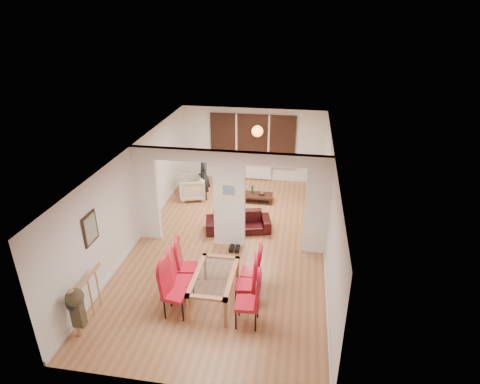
% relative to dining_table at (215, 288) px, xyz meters
% --- Properties ---
extents(floor, '(5.00, 9.00, 0.01)m').
position_rel_dining_table_xyz_m(floor, '(-0.11, 2.35, -0.35)').
color(floor, '#A86C43').
rests_on(floor, ground).
extents(room_walls, '(5.00, 9.00, 2.60)m').
position_rel_dining_table_xyz_m(room_walls, '(-0.11, 2.35, 0.95)').
color(room_walls, silver).
rests_on(room_walls, floor).
extents(divider_wall, '(5.00, 0.18, 2.60)m').
position_rel_dining_table_xyz_m(divider_wall, '(-0.11, 2.35, 0.95)').
color(divider_wall, white).
rests_on(divider_wall, floor).
extents(bay_window_blinds, '(3.00, 0.08, 1.80)m').
position_rel_dining_table_xyz_m(bay_window_blinds, '(-0.11, 6.79, 1.15)').
color(bay_window_blinds, black).
rests_on(bay_window_blinds, room_walls).
extents(radiator, '(1.40, 0.08, 0.50)m').
position_rel_dining_table_xyz_m(radiator, '(-0.11, 6.75, -0.05)').
color(radiator, white).
rests_on(radiator, floor).
extents(pendant_light, '(0.36, 0.36, 0.36)m').
position_rel_dining_table_xyz_m(pendant_light, '(0.19, 5.65, 1.80)').
color(pendant_light, orange).
rests_on(pendant_light, room_walls).
extents(stair_newel, '(0.40, 1.20, 1.10)m').
position_rel_dining_table_xyz_m(stair_newel, '(-2.36, -0.85, 0.20)').
color(stair_newel, tan).
rests_on(stair_newel, floor).
extents(wall_poster, '(0.04, 0.52, 0.67)m').
position_rel_dining_table_xyz_m(wall_poster, '(-2.58, -0.05, 1.25)').
color(wall_poster, gray).
rests_on(wall_poster, room_walls).
extents(pillar_photo, '(0.30, 0.03, 0.25)m').
position_rel_dining_table_xyz_m(pillar_photo, '(-0.11, 2.25, 1.25)').
color(pillar_photo, '#4C8CD8').
rests_on(pillar_photo, divider_wall).
extents(dining_table, '(0.84, 1.50, 0.70)m').
position_rel_dining_table_xyz_m(dining_table, '(0.00, 0.00, 0.00)').
color(dining_table, '#A3663C').
rests_on(dining_table, floor).
extents(dining_chair_la, '(0.52, 0.52, 1.14)m').
position_rel_dining_table_xyz_m(dining_chair_la, '(-0.69, -0.48, 0.22)').
color(dining_chair_la, '#AC1123').
rests_on(dining_chair_la, floor).
extents(dining_chair_lb, '(0.50, 0.50, 1.13)m').
position_rel_dining_table_xyz_m(dining_chair_lb, '(-0.70, -0.04, 0.21)').
color(dining_chair_lb, '#AC1123').
rests_on(dining_chair_lb, floor).
extents(dining_chair_lc, '(0.49, 0.49, 1.08)m').
position_rel_dining_table_xyz_m(dining_chair_lc, '(-0.73, 0.48, 0.19)').
color(dining_chair_lc, '#AC1123').
rests_on(dining_chair_lc, floor).
extents(dining_chair_ra, '(0.50, 0.50, 1.16)m').
position_rel_dining_table_xyz_m(dining_chair_ra, '(0.77, -0.52, 0.23)').
color(dining_chair_ra, '#AC1123').
rests_on(dining_chair_ra, floor).
extents(dining_chair_rb, '(0.48, 0.48, 1.08)m').
position_rel_dining_table_xyz_m(dining_chair_rb, '(0.65, 0.08, 0.19)').
color(dining_chair_rb, '#AC1123').
rests_on(dining_chair_rb, floor).
extents(dining_chair_rc, '(0.43, 0.43, 1.05)m').
position_rel_dining_table_xyz_m(dining_chair_rc, '(0.70, 0.56, 0.17)').
color(dining_chair_rc, '#AC1123').
rests_on(dining_chair_rc, floor).
extents(sofa, '(1.91, 1.09, 0.53)m').
position_rel_dining_table_xyz_m(sofa, '(-0.00, 3.05, -0.09)').
color(sofa, black).
rests_on(sofa, floor).
extents(armchair, '(1.01, 1.02, 0.76)m').
position_rel_dining_table_xyz_m(armchair, '(-1.84, 4.88, 0.03)').
color(armchair, beige).
rests_on(armchair, floor).
extents(person, '(0.67, 0.57, 1.56)m').
position_rel_dining_table_xyz_m(person, '(-1.44, 4.93, 0.43)').
color(person, black).
rests_on(person, floor).
extents(television, '(0.89, 0.17, 0.51)m').
position_rel_dining_table_xyz_m(television, '(1.89, 5.62, -0.10)').
color(television, black).
rests_on(television, floor).
extents(coffee_table, '(1.06, 0.54, 0.24)m').
position_rel_dining_table_xyz_m(coffee_table, '(0.26, 4.98, -0.23)').
color(coffee_table, black).
rests_on(coffee_table, floor).
extents(bottle, '(0.08, 0.08, 0.30)m').
position_rel_dining_table_xyz_m(bottle, '(0.13, 5.03, 0.04)').
color(bottle, '#143F19').
rests_on(bottle, coffee_table).
extents(bowl, '(0.21, 0.21, 0.05)m').
position_rel_dining_table_xyz_m(bowl, '(0.44, 5.00, -0.08)').
color(bowl, black).
rests_on(bowl, coffee_table).
extents(shoes, '(0.26, 0.28, 0.11)m').
position_rel_dining_table_xyz_m(shoes, '(0.07, 2.02, -0.30)').
color(shoes, black).
rests_on(shoes, floor).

